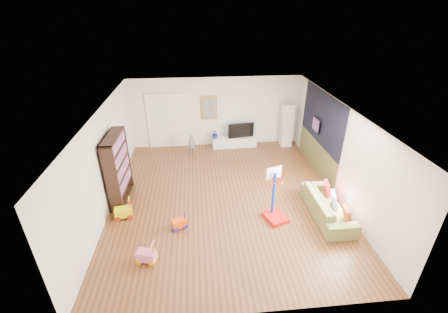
{
  "coord_description": "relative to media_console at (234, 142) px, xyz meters",
  "views": [
    {
      "loc": [
        -0.75,
        -7.28,
        5.16
      ],
      "look_at": [
        0.0,
        0.4,
        1.15
      ],
      "focal_mm": 24.0,
      "sensor_mm": 36.0,
      "label": 1
    }
  ],
  "objects": [
    {
      "name": "floor",
      "position": [
        -0.7,
        -3.46,
        -0.2
      ],
      "size": [
        6.5,
        7.5,
        0.0
      ],
      "primitive_type": "cube",
      "color": "brown",
      "rests_on": "ground"
    },
    {
      "name": "ceiling",
      "position": [
        -0.7,
        -3.46,
        2.5
      ],
      "size": [
        6.5,
        7.5,
        0.0
      ],
      "primitive_type": "cube",
      "color": "white",
      "rests_on": "ground"
    },
    {
      "name": "wall_back",
      "position": [
        -0.7,
        0.29,
        1.15
      ],
      "size": [
        6.5,
        0.0,
        2.7
      ],
      "primitive_type": "cube",
      "color": "silver",
      "rests_on": "ground"
    },
    {
      "name": "wall_front",
      "position": [
        -0.7,
        -7.21,
        1.15
      ],
      "size": [
        6.5,
        0.0,
        2.7
      ],
      "primitive_type": "cube",
      "color": "white",
      "rests_on": "ground"
    },
    {
      "name": "wall_left",
      "position": [
        -3.95,
        -3.46,
        1.15
      ],
      "size": [
        0.0,
        7.5,
        2.7
      ],
      "primitive_type": "cube",
      "color": "white",
      "rests_on": "ground"
    },
    {
      "name": "wall_right",
      "position": [
        2.55,
        -3.46,
        1.15
      ],
      "size": [
        0.0,
        7.5,
        2.7
      ],
      "primitive_type": "cube",
      "color": "silver",
      "rests_on": "ground"
    },
    {
      "name": "navy_accent",
      "position": [
        2.53,
        -2.06,
        1.65
      ],
      "size": [
        0.01,
        3.2,
        1.7
      ],
      "primitive_type": "cube",
      "color": "black",
      "rests_on": "wall_right"
    },
    {
      "name": "olive_wainscot",
      "position": [
        2.53,
        -2.06,
        0.3
      ],
      "size": [
        0.01,
        3.2,
        1.0
      ],
      "primitive_type": "cube",
      "color": "brown",
      "rests_on": "wall_right"
    },
    {
      "name": "doorway",
      "position": [
        -2.6,
        0.25,
        0.85
      ],
      "size": [
        1.45,
        0.06,
        2.1
      ],
      "primitive_type": "cube",
      "color": "white",
      "rests_on": "ground"
    },
    {
      "name": "painting_back",
      "position": [
        -0.95,
        0.25,
        1.35
      ],
      "size": [
        0.62,
        0.06,
        0.92
      ],
      "primitive_type": "cube",
      "color": "gold",
      "rests_on": "wall_back"
    },
    {
      "name": "artwork_right",
      "position": [
        2.47,
        -1.86,
        1.35
      ],
      "size": [
        0.04,
        0.56,
        0.46
      ],
      "primitive_type": "cube",
      "color": "#7F3F8C",
      "rests_on": "wall_right"
    },
    {
      "name": "media_console",
      "position": [
        0.0,
        0.0,
        0.0
      ],
      "size": [
        1.74,
        0.49,
        0.4
      ],
      "primitive_type": "cube",
      "rotation": [
        0.0,
        0.0,
        0.03
      ],
      "color": "silver",
      "rests_on": "ground"
    },
    {
      "name": "tall_cabinet",
      "position": [
        2.05,
        -0.09,
        0.66
      ],
      "size": [
        0.41,
        0.41,
        1.72
      ],
      "primitive_type": "cube",
      "rotation": [
        0.0,
        0.0,
        0.02
      ],
      "color": "white",
      "rests_on": "ground"
    },
    {
      "name": "bookshelf",
      "position": [
        -3.7,
        -3.24,
        0.81
      ],
      "size": [
        0.41,
        1.39,
        2.01
      ],
      "primitive_type": "cube",
      "rotation": [
        0.0,
        0.0,
        -0.03
      ],
      "color": "black",
      "rests_on": "ground"
    },
    {
      "name": "sofa",
      "position": [
        1.93,
        -4.55,
        0.1
      ],
      "size": [
        0.82,
        2.08,
        0.61
      ],
      "primitive_type": "imported",
      "rotation": [
        0.0,
        0.0,
        1.57
      ],
      "color": "olive",
      "rests_on": "ground"
    },
    {
      "name": "basketball_hoop",
      "position": [
        0.52,
        -4.58,
        0.54
      ],
      "size": [
        0.69,
        0.75,
        1.48
      ],
      "primitive_type": "cube",
      "rotation": [
        0.0,
        0.0,
        0.34
      ],
      "color": "red",
      "rests_on": "ground"
    },
    {
      "name": "ride_on_yellow",
      "position": [
        -3.49,
        -4.14,
        0.09
      ],
      "size": [
        0.47,
        0.34,
        0.58
      ],
      "primitive_type": "cube",
      "rotation": [
        0.0,
        0.0,
        0.16
      ],
      "color": "yellow",
      "rests_on": "ground"
    },
    {
      "name": "ride_on_orange",
      "position": [
        -2.0,
        -4.7,
        0.05
      ],
      "size": [
        0.43,
        0.35,
        0.5
      ],
      "primitive_type": "cube",
      "rotation": [
        0.0,
        0.0,
        0.39
      ],
      "color": "#E74708",
      "rests_on": "ground"
    },
    {
      "name": "ride_on_pink",
      "position": [
        -2.69,
        -5.75,
        0.07
      ],
      "size": [
        0.46,
        0.35,
        0.55
      ],
      "primitive_type": "cube",
      "rotation": [
        0.0,
        0.0,
        -0.25
      ],
      "color": "pink",
      "rests_on": "ground"
    },
    {
      "name": "child",
      "position": [
        -1.68,
        -0.5,
        0.2
      ],
      "size": [
        0.34,
        0.28,
        0.8
      ],
      "primitive_type": "imported",
      "rotation": [
        0.0,
        0.0,
        3.5
      ],
      "color": "slate",
      "rests_on": "ground"
    },
    {
      "name": "tv",
      "position": [
        0.24,
        0.04,
        0.5
      ],
      "size": [
        1.03,
        0.27,
        0.59
      ],
      "primitive_type": "imported",
      "rotation": [
        0.0,
        0.0,
        0.14
      ],
      "color": "black",
      "rests_on": "media_console"
    },
    {
      "name": "vase_plant",
      "position": [
        -0.75,
        -0.02,
        0.39
      ],
      "size": [
        0.4,
        0.37,
        0.37
      ],
      "primitive_type": "imported",
      "rotation": [
        0.0,
        0.0,
        -0.27
      ],
      "color": "navy",
      "rests_on": "media_console"
    },
    {
      "name": "pillow_left",
      "position": [
        2.16,
        -5.14,
        0.28
      ],
      "size": [
        0.14,
        0.37,
        0.36
      ],
      "primitive_type": "cube",
      "rotation": [
        0.0,
        0.0,
        -0.13
      ],
      "color": "#AC3D1B",
      "rests_on": "sofa"
    },
    {
      "name": "pillow_center",
      "position": [
        2.1,
        -4.52,
        0.28
      ],
      "size": [
        0.22,
        0.42,
        0.41
      ],
      "primitive_type": "cube",
      "rotation": [
        0.0,
        0.0,
        -0.29
      ],
      "color": "silver",
      "rests_on": "sofa"
    },
    {
      "name": "pillow_right",
      "position": [
        2.14,
        -3.98,
        0.28
      ],
      "size": [
        0.19,
        0.4,
        0.38
      ],
      "primitive_type": "cube",
      "rotation": [
        0.0,
        0.0,
        -0.24
      ],
      "color": "red",
      "rests_on": "sofa"
    }
  ]
}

